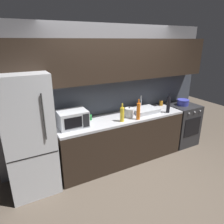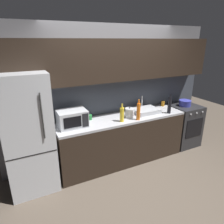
% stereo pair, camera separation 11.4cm
% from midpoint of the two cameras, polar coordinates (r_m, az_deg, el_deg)
% --- Properties ---
extents(ground_plane, '(10.00, 10.00, 0.00)m').
position_cam_midpoint_polar(ground_plane, '(3.51, 11.35, -20.28)').
color(ground_plane, '#4C4238').
extents(back_wall, '(4.18, 0.44, 2.50)m').
position_cam_midpoint_polar(back_wall, '(3.76, 1.70, 9.23)').
color(back_wall, slate).
rests_on(back_wall, ground).
extents(counter_run, '(2.44, 0.60, 0.90)m').
position_cam_midpoint_polar(counter_run, '(3.87, 3.64, -7.73)').
color(counter_run, black).
rests_on(counter_run, ground).
extents(refrigerator, '(0.68, 0.69, 1.83)m').
position_cam_midpoint_polar(refrigerator, '(3.24, -21.55, -5.75)').
color(refrigerator, '#B7BABF').
rests_on(refrigerator, ground).
extents(oven_range, '(0.60, 0.62, 0.90)m').
position_cam_midpoint_polar(oven_range, '(4.79, 20.05, -3.45)').
color(oven_range, '#232326').
rests_on(oven_range, ground).
extents(microwave, '(0.46, 0.35, 0.27)m').
position_cam_midpoint_polar(microwave, '(3.32, -10.17, -1.77)').
color(microwave, '#A8AAAF').
rests_on(microwave, counter_run).
extents(sink_basin, '(0.48, 0.38, 0.30)m').
position_cam_midpoint_polar(sink_basin, '(3.98, 10.21, 0.44)').
color(sink_basin, '#ADAFB5').
rests_on(sink_basin, counter_run).
extents(kettle, '(0.20, 0.17, 0.19)m').
position_cam_midpoint_polar(kettle, '(3.68, 5.83, -0.23)').
color(kettle, '#B7BABF').
rests_on(kettle, counter_run).
extents(wine_bottle_dark, '(0.07, 0.07, 0.38)m').
position_cam_midpoint_polar(wine_bottle_dark, '(4.01, 16.66, 1.86)').
color(wine_bottle_dark, black).
rests_on(wine_bottle_dark, counter_run).
extents(wine_bottle_yellow, '(0.07, 0.07, 0.32)m').
position_cam_midpoint_polar(wine_bottle_yellow, '(3.46, 3.76, -0.66)').
color(wine_bottle_yellow, gold).
rests_on(wine_bottle_yellow, counter_run).
extents(wine_bottle_orange, '(0.07, 0.07, 0.37)m').
position_cam_midpoint_polar(wine_bottle_orange, '(3.56, 8.35, 0.19)').
color(wine_bottle_orange, orange).
rests_on(wine_bottle_orange, counter_run).
extents(mug_green, '(0.08, 0.08, 0.09)m').
position_cam_midpoint_polar(mug_green, '(3.58, -5.39, -1.47)').
color(mug_green, '#1E6B2D').
rests_on(mug_green, counter_run).
extents(mug_amber, '(0.07, 0.07, 0.10)m').
position_cam_midpoint_polar(mug_amber, '(4.45, 14.80, 2.28)').
color(mug_amber, '#B27019').
rests_on(mug_amber, counter_run).
extents(cooking_pot, '(0.25, 0.25, 0.12)m').
position_cam_midpoint_polar(cooking_pot, '(4.60, 20.52, 2.38)').
color(cooking_pot, '#333899').
rests_on(cooking_pot, oven_range).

